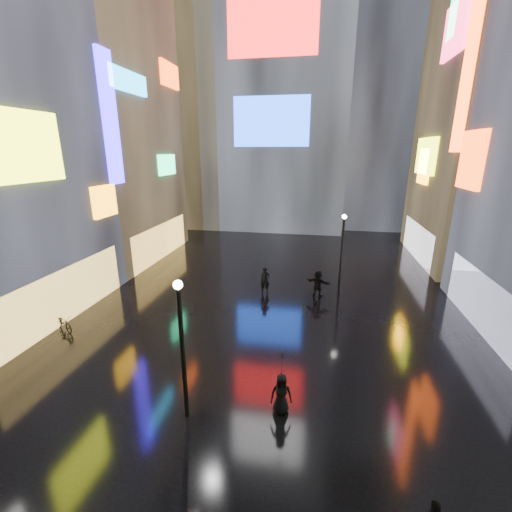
# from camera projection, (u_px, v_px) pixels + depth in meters

# --- Properties ---
(ground) EXTENTS (140.00, 140.00, 0.00)m
(ground) POSITION_uv_depth(u_px,v_px,m) (278.00, 293.00, 22.89)
(ground) COLOR black
(ground) RESTS_ON ground
(building_left_far) EXTENTS (10.28, 12.00, 22.00)m
(building_left_far) POSITION_uv_depth(u_px,v_px,m) (96.00, 127.00, 28.07)
(building_left_far) COLOR black
(building_left_far) RESTS_ON ground
(building_right_far) EXTENTS (10.28, 12.00, 28.00)m
(building_right_far) POSITION_uv_depth(u_px,v_px,m) (512.00, 82.00, 25.37)
(building_right_far) COLOR black
(building_right_far) RESTS_ON ground
(tower_main) EXTENTS (16.00, 14.20, 42.00)m
(tower_main) POSITION_uv_depth(u_px,v_px,m) (281.00, 43.00, 39.72)
(tower_main) COLOR black
(tower_main) RESTS_ON ground
(tower_flank_right) EXTENTS (12.00, 12.00, 34.00)m
(tower_flank_right) POSITION_uv_depth(u_px,v_px,m) (382.00, 81.00, 40.72)
(tower_flank_right) COLOR black
(tower_flank_right) RESTS_ON ground
(tower_flank_left) EXTENTS (10.00, 10.00, 26.00)m
(tower_flank_left) POSITION_uv_depth(u_px,v_px,m) (189.00, 117.00, 42.15)
(tower_flank_left) COLOR black
(tower_flank_left) RESTS_ON ground
(lamp_near) EXTENTS (0.30, 0.30, 5.20)m
(lamp_near) POSITION_uv_depth(u_px,v_px,m) (182.00, 343.00, 11.41)
(lamp_near) COLOR black
(lamp_near) RESTS_ON ground
(lamp_far) EXTENTS (0.30, 0.30, 5.20)m
(lamp_far) POSITION_uv_depth(u_px,v_px,m) (342.00, 248.00, 22.49)
(lamp_far) COLOR black
(lamp_far) RESTS_ON ground
(pedestrian_4) EXTENTS (0.85, 0.64, 1.57)m
(pedestrian_4) POSITION_uv_depth(u_px,v_px,m) (281.00, 394.00, 12.20)
(pedestrian_4) COLOR black
(pedestrian_4) RESTS_ON ground
(pedestrian_5) EXTENTS (1.70, 1.05, 1.75)m
(pedestrian_5) POSITION_uv_depth(u_px,v_px,m) (318.00, 284.00, 22.09)
(pedestrian_5) COLOR black
(pedestrian_5) RESTS_ON ground
(pedestrian_6) EXTENTS (0.73, 0.56, 1.78)m
(pedestrian_6) POSITION_uv_depth(u_px,v_px,m) (265.00, 280.00, 22.62)
(pedestrian_6) COLOR black
(pedestrian_6) RESTS_ON ground
(umbrella_2) EXTENTS (1.07, 1.09, 0.91)m
(umbrella_2) POSITION_uv_depth(u_px,v_px,m) (282.00, 364.00, 11.83)
(umbrella_2) COLOR black
(umbrella_2) RESTS_ON pedestrian_4
(bicycle) EXTENTS (1.73, 1.24, 0.87)m
(bicycle) POSITION_uv_depth(u_px,v_px,m) (64.00, 323.00, 17.99)
(bicycle) COLOR black
(bicycle) RESTS_ON ground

